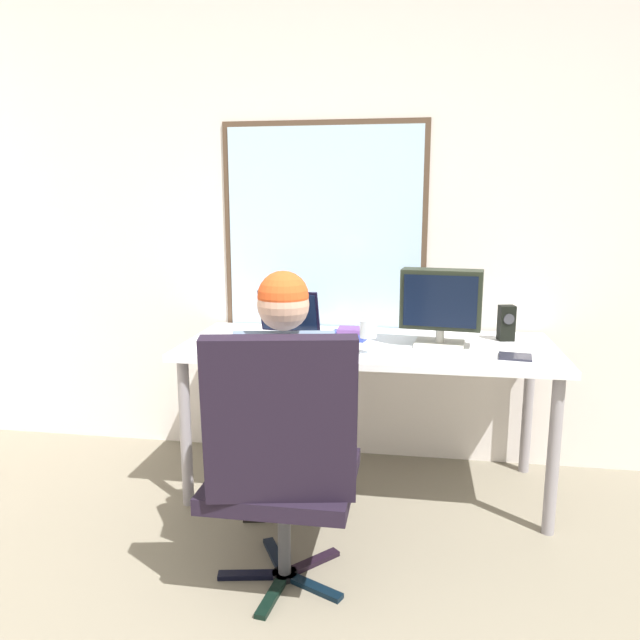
% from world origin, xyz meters
% --- Properties ---
extents(wall_rear, '(5.57, 0.08, 2.66)m').
position_xyz_m(wall_rear, '(-0.02, 2.60, 1.33)').
color(wall_rear, silver).
rests_on(wall_rear, ground).
extents(desk, '(1.80, 0.77, 0.76)m').
position_xyz_m(desk, '(-0.18, 2.16, 0.68)').
color(desk, gray).
rests_on(desk, ground).
extents(office_chair, '(0.57, 0.60, 1.02)m').
position_xyz_m(office_chair, '(-0.40, 1.22, 0.56)').
color(office_chair, black).
rests_on(office_chair, ground).
extents(person_seated, '(0.59, 0.84, 1.20)m').
position_xyz_m(person_seated, '(-0.45, 1.50, 0.62)').
color(person_seated, '#47424F').
rests_on(person_seated, ground).
extents(crt_monitor, '(0.39, 0.21, 0.37)m').
position_xyz_m(crt_monitor, '(0.17, 2.16, 0.97)').
color(crt_monitor, beige).
rests_on(crt_monitor, desk).
extents(laptop, '(0.34, 0.34, 0.24)m').
position_xyz_m(laptop, '(-0.60, 2.19, 0.82)').
color(laptop, black).
rests_on(laptop, desk).
extents(wine_glass, '(0.08, 0.08, 0.16)m').
position_xyz_m(wine_glass, '(-0.16, 1.94, 0.86)').
color(wine_glass, silver).
rests_on(wine_glass, desk).
extents(desk_speaker, '(0.09, 0.08, 0.18)m').
position_xyz_m(desk_speaker, '(0.50, 2.33, 0.85)').
color(desk_speaker, black).
rests_on(desk_speaker, desk).
extents(book_stack, '(0.21, 0.16, 0.06)m').
position_xyz_m(book_stack, '(-0.27, 2.24, 0.78)').
color(book_stack, '#3041A3').
rests_on(book_stack, desk).
extents(cd_case, '(0.16, 0.14, 0.01)m').
position_xyz_m(cd_case, '(0.50, 1.98, 0.76)').
color(cd_case, '#21222F').
rests_on(cd_case, desk).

